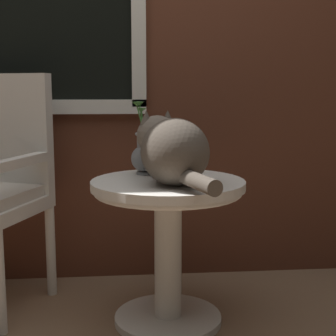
{
  "coord_description": "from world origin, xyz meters",
  "views": [
    {
      "loc": [
        0.07,
        -1.9,
        0.97
      ],
      "look_at": [
        0.26,
        0.11,
        0.65
      ],
      "focal_mm": 54.5,
      "sensor_mm": 36.0,
      "label": 1
    }
  ],
  "objects": [
    {
      "name": "wicker_side_table",
      "position": [
        0.26,
        0.11,
        0.43
      ],
      "size": [
        0.62,
        0.62,
        0.6
      ],
      "color": "silver",
      "rests_on": "ground_plane"
    },
    {
      "name": "cat",
      "position": [
        0.26,
        0.03,
        0.74
      ],
      "size": [
        0.33,
        0.62,
        0.28
      ],
      "color": "brown",
      "rests_on": "wicker_side_table"
    },
    {
      "name": "pewter_vase_with_ivy",
      "position": [
        0.17,
        0.26,
        0.7
      ],
      "size": [
        0.11,
        0.14,
        0.31
      ],
      "color": "gray",
      "rests_on": "wicker_side_table"
    },
    {
      "name": "back_wall",
      "position": [
        -0.01,
        0.68,
        1.3
      ],
      "size": [
        4.0,
        0.07,
        2.6
      ],
      "color": "#562D1E",
      "rests_on": "ground_plane"
    }
  ]
}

